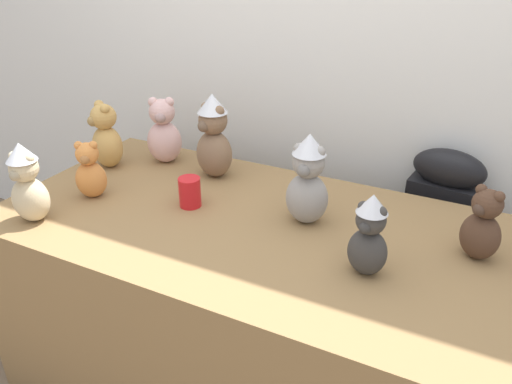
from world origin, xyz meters
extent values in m
cube|color=white|center=(0.00, 0.96, 1.30)|extent=(7.00, 0.08, 2.60)
cube|color=olive|center=(0.00, 0.25, 0.39)|extent=(1.84, 0.92, 0.77)
cube|color=black|center=(0.55, 0.84, 0.39)|extent=(0.29, 0.15, 0.79)
ellipsoid|color=black|center=(0.55, 0.84, 0.85)|extent=(0.29, 0.15, 0.15)
ellipsoid|color=tan|center=(-0.78, 0.40, 0.86)|extent=(0.19, 0.18, 0.18)
sphere|color=tan|center=(-0.78, 0.40, 0.99)|extent=(0.11, 0.11, 0.11)
sphere|color=tan|center=(-0.81, 0.42, 1.04)|extent=(0.04, 0.04, 0.04)
sphere|color=tan|center=(-0.75, 0.39, 1.04)|extent=(0.04, 0.04, 0.04)
sphere|color=olive|center=(-0.80, 0.36, 0.98)|extent=(0.04, 0.04, 0.04)
ellipsoid|color=#D17F3D|center=(-0.64, 0.15, 0.84)|extent=(0.15, 0.14, 0.14)
sphere|color=#D17F3D|center=(-0.64, 0.15, 0.95)|extent=(0.08, 0.08, 0.08)
sphere|color=#D17F3D|center=(-0.66, 0.14, 0.98)|extent=(0.03, 0.03, 0.03)
sphere|color=#D17F3D|center=(-0.62, 0.17, 0.98)|extent=(0.03, 0.03, 0.03)
sphere|color=#A06536|center=(-0.62, 0.12, 0.94)|extent=(0.04, 0.04, 0.04)
ellipsoid|color=#CCB78E|center=(-0.70, -0.07, 0.85)|extent=(0.14, 0.13, 0.16)
sphere|color=#CCB78E|center=(-0.70, -0.07, 0.97)|extent=(0.10, 0.10, 0.10)
sphere|color=#CCB78E|center=(-0.73, -0.08, 1.01)|extent=(0.04, 0.04, 0.04)
sphere|color=#CCB78E|center=(-0.67, -0.07, 1.01)|extent=(0.04, 0.04, 0.04)
sphere|color=#9D8E71|center=(-0.69, -0.11, 0.96)|extent=(0.04, 0.04, 0.04)
cone|color=silver|center=(-0.70, -0.07, 1.03)|extent=(0.10, 0.10, 0.06)
ellipsoid|color=gray|center=(0.15, 0.34, 0.86)|extent=(0.15, 0.13, 0.18)
sphere|color=gray|center=(0.15, 0.34, 1.00)|extent=(0.11, 0.11, 0.11)
sphere|color=gray|center=(0.11, 0.34, 1.04)|extent=(0.04, 0.04, 0.04)
sphere|color=gray|center=(0.18, 0.34, 1.04)|extent=(0.04, 0.04, 0.04)
sphere|color=slate|center=(0.15, 0.29, 0.99)|extent=(0.04, 0.04, 0.04)
cone|color=silver|center=(0.15, 0.34, 1.06)|extent=(0.11, 0.11, 0.07)
ellipsoid|color=#4C3323|center=(0.70, 0.37, 0.85)|extent=(0.16, 0.15, 0.15)
sphere|color=#4C3323|center=(0.70, 0.37, 0.96)|extent=(0.09, 0.09, 0.09)
sphere|color=#4C3323|center=(0.67, 0.38, 0.99)|extent=(0.03, 0.03, 0.03)
sphere|color=#4C3323|center=(0.72, 0.36, 0.99)|extent=(0.03, 0.03, 0.03)
sphere|color=#412E23|center=(0.68, 0.34, 0.95)|extent=(0.04, 0.04, 0.04)
ellipsoid|color=#7F6047|center=(-0.32, 0.52, 0.87)|extent=(0.19, 0.17, 0.19)
sphere|color=#7F6047|center=(-0.32, 0.52, 1.01)|extent=(0.12, 0.12, 0.12)
sphere|color=#7F6047|center=(-0.36, 0.53, 1.06)|extent=(0.04, 0.04, 0.04)
sphere|color=#7F6047|center=(-0.29, 0.51, 1.06)|extent=(0.04, 0.04, 0.04)
sphere|color=brown|center=(-0.34, 0.47, 1.00)|extent=(0.05, 0.05, 0.05)
cone|color=silver|center=(-0.32, 0.52, 1.08)|extent=(0.12, 0.12, 0.07)
ellipsoid|color=beige|center=(-0.59, 0.55, 0.86)|extent=(0.19, 0.18, 0.18)
sphere|color=beige|center=(-0.59, 0.55, 1.00)|extent=(0.11, 0.11, 0.11)
sphere|color=beige|center=(-0.62, 0.53, 1.04)|extent=(0.04, 0.04, 0.04)
sphere|color=beige|center=(-0.56, 0.57, 1.04)|extent=(0.04, 0.04, 0.04)
sphere|color=#A88783|center=(-0.57, 0.51, 0.99)|extent=(0.05, 0.05, 0.05)
ellipsoid|color=#383533|center=(0.41, 0.14, 0.85)|extent=(0.13, 0.12, 0.14)
sphere|color=#383533|center=(0.41, 0.14, 0.95)|extent=(0.09, 0.09, 0.09)
sphere|color=#383533|center=(0.39, 0.14, 0.98)|extent=(0.03, 0.03, 0.03)
sphere|color=#383533|center=(0.44, 0.14, 0.98)|extent=(0.03, 0.03, 0.03)
sphere|color=#32302E|center=(0.41, 0.10, 0.94)|extent=(0.04, 0.04, 0.04)
cone|color=silver|center=(0.41, 0.14, 1.00)|extent=(0.09, 0.09, 0.06)
cylinder|color=red|center=(-0.27, 0.26, 0.83)|extent=(0.08, 0.08, 0.11)
camera|label=1|loc=(0.66, -1.08, 1.65)|focal=35.02mm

